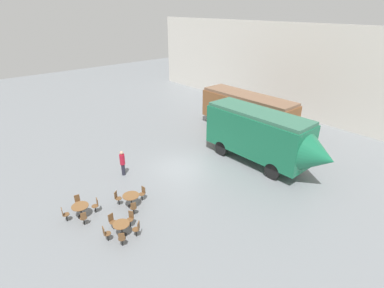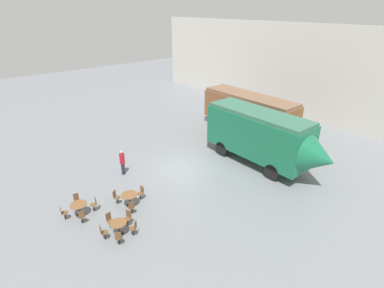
{
  "view_description": "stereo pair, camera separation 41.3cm",
  "coord_description": "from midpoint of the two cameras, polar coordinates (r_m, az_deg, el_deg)",
  "views": [
    {
      "loc": [
        14.48,
        -11.53,
        10.43
      ],
      "look_at": [
        0.17,
        1.0,
        1.6
      ],
      "focal_mm": 28.0,
      "sensor_mm": 36.0,
      "label": 1
    },
    {
      "loc": [
        14.75,
        -11.22,
        10.43
      ],
      "look_at": [
        0.17,
        1.0,
        1.6
      ],
      "focal_mm": 28.0,
      "sensor_mm": 36.0,
      "label": 2
    }
  ],
  "objects": [
    {
      "name": "cafe_chair_0",
      "position": [
        16.86,
        -11.79,
        -11.76
      ],
      "size": [
        0.39,
        0.38,
        0.87
      ],
      "rotation": [
        0.0,
        0.0,
        9.04
      ],
      "color": "black",
      "rests_on": "ground_plane"
    },
    {
      "name": "cafe_chair_9",
      "position": [
        15.59,
        -16.88,
        -15.91
      ],
      "size": [
        0.36,
        0.38,
        0.87
      ],
      "rotation": [
        0.0,
        0.0,
        7.68
      ],
      "color": "black",
      "rests_on": "ground_plane"
    },
    {
      "name": "cafe_chair_11",
      "position": [
        15.5,
        -11.18,
        -15.46
      ],
      "size": [
        0.4,
        0.4,
        0.87
      ],
      "rotation": [
        0.0,
        0.0,
        10.19
      ],
      "color": "black",
      "rests_on": "ground_plane"
    },
    {
      "name": "streamlined_locomotive",
      "position": [
        21.25,
        13.1,
        1.56
      ],
      "size": [
        9.42,
        2.48,
        3.85
      ],
      "color": "#196B47",
      "rests_on": "ground_plane"
    },
    {
      "name": "cafe_chair_2",
      "position": [
        17.86,
        -14.71,
        -9.78
      ],
      "size": [
        0.4,
        0.4,
        0.87
      ],
      "rotation": [
        0.0,
        0.0,
        13.23
      ],
      "color": "black",
      "rests_on": "ground_plane"
    },
    {
      "name": "ground_plane",
      "position": [
        21.25,
        -2.89,
        -4.52
      ],
      "size": [
        80.0,
        80.0,
        0.0
      ],
      "primitive_type": "plane",
      "color": "gray"
    },
    {
      "name": "cafe_chair_1",
      "position": [
        17.95,
        -10.05,
        -9.09
      ],
      "size": [
        0.36,
        0.37,
        0.87
      ],
      "rotation": [
        0.0,
        0.0,
        11.13
      ],
      "color": "black",
      "rests_on": "ground_plane"
    },
    {
      "name": "cafe_chair_4",
      "position": [
        17.61,
        -18.46,
        -10.89
      ],
      "size": [
        0.36,
        0.38,
        0.87
      ],
      "rotation": [
        0.0,
        0.0,
        10.78
      ],
      "color": "black",
      "rests_on": "ground_plane"
    },
    {
      "name": "backdrop_wall",
      "position": [
        31.49,
        20.72,
        12.49
      ],
      "size": [
        44.0,
        0.15,
        9.0
      ],
      "color": "silver",
      "rests_on": "ground_plane"
    },
    {
      "name": "passenger_coach_wooden",
      "position": [
        27.05,
        10.04,
        6.43
      ],
      "size": [
        8.92,
        2.48,
        3.41
      ],
      "color": "brown",
      "rests_on": "ground_plane"
    },
    {
      "name": "cafe_chair_7",
      "position": [
        16.19,
        -12.38,
        -13.57
      ],
      "size": [
        0.39,
        0.4,
        0.87
      ],
      "rotation": [
        0.0,
        0.0,
        5.16
      ],
      "color": "black",
      "rests_on": "ground_plane"
    },
    {
      "name": "cafe_chair_10",
      "position": [
        15.12,
        -14.03,
        -17.03
      ],
      "size": [
        0.4,
        0.39,
        0.87
      ],
      "rotation": [
        0.0,
        0.0,
        8.93
      ],
      "color": "black",
      "rests_on": "ground_plane"
    },
    {
      "name": "cafe_table_mid",
      "position": [
        17.51,
        -21.15,
        -11.32
      ],
      "size": [
        0.9,
        0.9,
        0.72
      ],
      "color": "black",
      "rests_on": "ground_plane"
    },
    {
      "name": "cafe_chair_5",
      "position": [
        18.22,
        -21.55,
        -10.09
      ],
      "size": [
        0.38,
        0.36,
        0.87
      ],
      "rotation": [
        0.0,
        0.0,
        12.35
      ],
      "color": "black",
      "rests_on": "ground_plane"
    },
    {
      "name": "cafe_chair_8",
      "position": [
        16.25,
        -15.72,
        -13.84
      ],
      "size": [
        0.37,
        0.36,
        0.87
      ],
      "rotation": [
        0.0,
        0.0,
        6.42
      ],
      "color": "black",
      "rests_on": "ground_plane"
    },
    {
      "name": "cafe_table_near",
      "position": [
        17.49,
        -12.21,
        -9.93
      ],
      "size": [
        0.93,
        0.93,
        0.74
      ],
      "color": "black",
      "rests_on": "ground_plane"
    },
    {
      "name": "visitor_person",
      "position": [
        20.48,
        -13.66,
        -3.36
      ],
      "size": [
        0.34,
        0.34,
        1.78
      ],
      "color": "#262633",
      "rests_on": "ground_plane"
    },
    {
      "name": "cafe_chair_3",
      "position": [
        16.87,
        -20.63,
        -13.0
      ],
      "size": [
        0.38,
        0.36,
        0.87
      ],
      "rotation": [
        0.0,
        0.0,
        9.21
      ],
      "color": "black",
      "rests_on": "ground_plane"
    },
    {
      "name": "cafe_table_far",
      "position": [
        15.69,
        -14.06,
        -15.0
      ],
      "size": [
        0.83,
        0.83,
        0.72
      ],
      "color": "black",
      "rests_on": "ground_plane"
    },
    {
      "name": "cafe_chair_6",
      "position": [
        17.52,
        -23.79,
        -12.06
      ],
      "size": [
        0.36,
        0.38,
        0.87
      ],
      "rotation": [
        0.0,
        0.0,
        13.93
      ],
      "color": "black",
      "rests_on": "ground_plane"
    }
  ]
}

